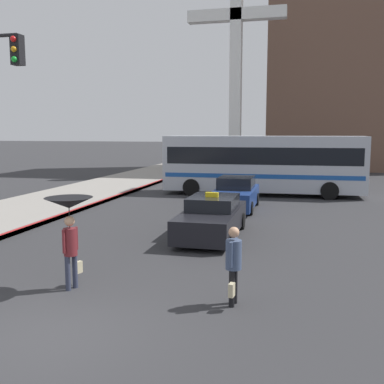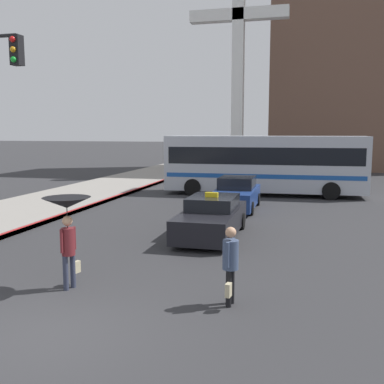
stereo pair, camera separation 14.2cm
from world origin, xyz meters
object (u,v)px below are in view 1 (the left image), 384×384
Objects in this scene: sedan_red at (236,194)px; pedestrian_with_umbrella at (69,215)px; city_bus at (263,162)px; monument_cross at (236,50)px; taxi at (212,218)px; pedestrian_man at (233,260)px.

sedan_red is 2.03× the size of pedestrian_with_umbrella.
city_bus is (0.79, 5.19, 1.18)m from sedan_red.
sedan_red is at bearing -81.51° from monument_cross.
pedestrian_man reaches higher than taxi.
pedestrian_with_umbrella is at bearing 70.45° from taxi.
sedan_red is at bearing -90.07° from taxi.
monument_cross reaches higher than taxi.
monument_cross is at bearing -83.76° from taxi.
sedan_red is 0.25× the size of monument_cross.
city_bus is 13.72m from monument_cross.
pedestrian_with_umbrella reaches higher than pedestrian_man.
sedan_red is 0.39× the size of city_bus.
taxi reaches higher than sedan_red.
city_bus reaches higher than taxi.
monument_cross is at bearing 14.91° from city_bus.
pedestrian_with_umbrella is (-2.13, -11.69, 1.05)m from sedan_red.
city_bus is 17.13m from pedestrian_with_umbrella.
city_bus is at bearing -98.67° from sedan_red.
city_bus is 5.26× the size of pedestrian_with_umbrella.
sedan_red is 18.48m from monument_cross.
city_bus is 0.64× the size of monument_cross.
taxi is 2.18× the size of pedestrian_with_umbrella.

